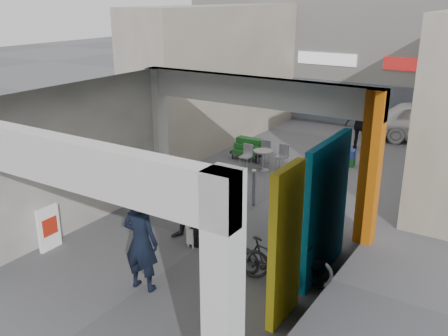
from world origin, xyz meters
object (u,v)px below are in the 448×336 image
Objects in this scene: man_crates at (361,125)px; white_van at (430,122)px; cafe_set at (264,159)px; man_elderly at (325,197)px; man_with_dog at (141,242)px; produce_stand at (248,151)px; man_back_turned at (188,204)px; bicycle_rear at (266,262)px; bicycle_front at (285,261)px; border_collie at (194,234)px.

white_van is at bearing -144.48° from man_crates.
man_elderly is (3.44, -3.43, 0.62)m from cafe_set.
man_with_dog is at bearing -79.40° from cafe_set.
man_elderly is 0.41× the size of white_van.
produce_stand is at bearing -81.19° from man_with_dog.
man_crates is at bearing 79.12° from man_back_turned.
man_with_dog reaches higher than man_crates.
man_crates reaches higher than white_van.
white_van is at bearing 57.85° from cafe_set.
bicycle_rear is at bearing -60.04° from produce_stand.
white_van is (0.45, 9.61, -0.15)m from man_elderly.
produce_stand is at bearing 19.66° from bicycle_front.
man_elderly is (4.31, -3.90, 0.62)m from produce_stand.
man_elderly reaches higher than produce_stand.
man_with_dog is 1.07× the size of man_back_turned.
man_back_turned reaches higher than produce_stand.
man_with_dog is (1.41, -7.52, 0.70)m from cafe_set.
white_van is at bearing 7.21° from bicycle_rear.
produce_stand is 0.73× the size of bicycle_rear.
bicycle_front is (1.60, -9.50, -0.46)m from man_crates.
man_elderly reaches higher than bicycle_rear.
man_with_dog is 4.57m from man_elderly.
man_crates reaches higher than bicycle_front.
bicycle_rear is at bearing -150.04° from man_with_dog.
man_elderly is 0.99× the size of bicycle_front.
bicycle_rear is at bearing 78.92° from man_crates.
bicycle_front is 0.37m from bicycle_rear.
bicycle_front reaches higher than bicycle_rear.
man_elderly is at bearing 35.63° from man_back_turned.
cafe_set is at bearing 129.77° from man_elderly.
border_collie is at bearing 67.27° from bicycle_front.
man_back_turned is 2.44m from bicycle_rear.
man_elderly is at bearing -44.70° from produce_stand.
man_back_turned reaches higher than white_van.
border_collie is 0.16× the size of white_van.
white_van reaches higher than bicycle_rear.
man_crates is (2.02, 3.61, 0.66)m from cafe_set.
man_back_turned is at bearing 64.86° from man_crates.
man_crates is at bearing 73.93° from border_collie.
bicycle_front is at bearing -18.24° from border_collie.
produce_stand is at bearing 151.81° from cafe_set.
man_back_turned reaches higher than border_collie.
bicycle_rear is (1.90, 1.44, -0.53)m from man_with_dog.
man_crates is (-1.41, 7.03, 0.04)m from man_elderly.
border_collie is 0.69m from man_back_turned.
bicycle_rear is (2.08, -0.49, 0.17)m from border_collie.
man_elderly is at bearing 162.71° from white_van.
white_van is (2.66, 11.78, 0.48)m from border_collie.
border_collie is at bearing -91.78° from man_with_dog.
bicycle_front is at bearing -58.41° from cafe_set.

